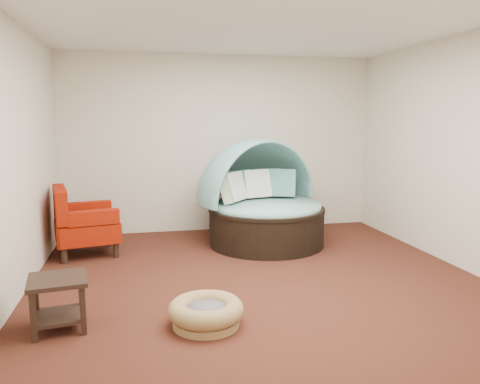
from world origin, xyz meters
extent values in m
plane|color=#4E2116|center=(0.00, 0.00, 0.00)|extent=(5.00, 5.00, 0.00)
plane|color=beige|center=(0.00, 2.50, 1.40)|extent=(5.00, 0.00, 5.00)
plane|color=beige|center=(0.00, -2.50, 1.40)|extent=(5.00, 0.00, 5.00)
plane|color=beige|center=(-2.50, 0.00, 1.40)|extent=(0.00, 5.00, 5.00)
plane|color=beige|center=(2.50, 0.00, 1.40)|extent=(0.00, 5.00, 5.00)
plane|color=white|center=(0.00, 0.00, 2.80)|extent=(5.00, 5.00, 0.00)
cylinder|color=black|center=(0.47, 1.40, 0.25)|extent=(2.16, 2.16, 0.50)
cylinder|color=black|center=(0.47, 1.40, 0.52)|extent=(2.19, 2.19, 0.05)
cylinder|color=#8DC4B7|center=(0.47, 1.40, 0.56)|extent=(2.04, 2.04, 0.11)
cube|color=#3E6F58|center=(-0.08, 1.48, 0.83)|extent=(0.38, 0.48, 0.44)
cube|color=white|center=(0.04, 1.57, 0.83)|extent=(0.45, 0.48, 0.44)
cube|color=#589997|center=(0.19, 1.76, 0.83)|extent=(0.48, 0.43, 0.44)
cube|color=white|center=(0.43, 1.80, 0.83)|extent=(0.47, 0.34, 0.44)
cube|color=#3E6F58|center=(0.62, 1.89, 0.83)|extent=(0.43, 0.26, 0.44)
cube|color=#589997|center=(0.82, 1.80, 0.83)|extent=(0.48, 0.38, 0.44)
cylinder|color=olive|center=(-0.75, -1.10, 0.03)|extent=(0.76, 0.76, 0.07)
torus|color=olive|center=(-0.75, -1.10, 0.15)|extent=(0.87, 0.87, 0.17)
cylinder|color=#5F5B60|center=(-0.75, -1.10, 0.12)|extent=(0.51, 0.51, 0.10)
cylinder|color=black|center=(-2.25, 1.04, 0.10)|extent=(0.09, 0.09, 0.19)
cylinder|color=black|center=(-2.38, 1.67, 0.10)|extent=(0.09, 0.09, 0.19)
cylinder|color=black|center=(-1.62, 1.17, 0.10)|extent=(0.09, 0.09, 0.19)
cylinder|color=black|center=(-1.75, 1.79, 0.10)|extent=(0.09, 0.09, 0.19)
cube|color=#922408|center=(-2.00, 1.42, 0.33)|extent=(0.94, 0.94, 0.28)
cube|color=#922408|center=(-2.31, 1.35, 0.70)|extent=(0.31, 0.81, 0.47)
cube|color=#922408|center=(-1.88, 1.10, 0.56)|extent=(0.65, 0.25, 0.19)
cube|color=#922408|center=(-2.02, 1.76, 0.56)|extent=(0.65, 0.25, 0.19)
cube|color=black|center=(-2.00, -0.90, 0.44)|extent=(0.54, 0.54, 0.04)
cube|color=black|center=(-2.00, -0.90, 0.11)|extent=(0.48, 0.48, 0.03)
cube|color=black|center=(-2.16, -1.12, 0.21)|extent=(0.05, 0.05, 0.42)
cube|color=black|center=(-2.22, -0.74, 0.21)|extent=(0.05, 0.05, 0.42)
cube|color=black|center=(-1.78, -1.06, 0.21)|extent=(0.05, 0.05, 0.42)
cube|color=black|center=(-1.84, -0.68, 0.21)|extent=(0.05, 0.05, 0.42)
camera|label=1|loc=(-1.27, -4.96, 1.79)|focal=35.00mm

